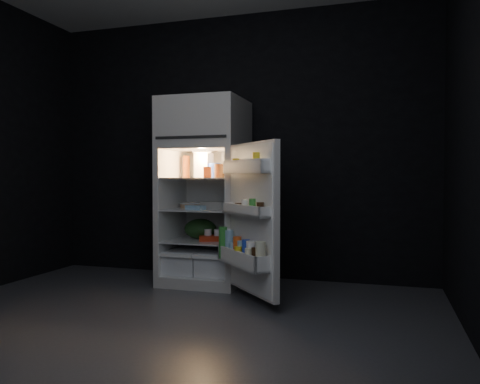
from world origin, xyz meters
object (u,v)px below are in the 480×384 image
(egg_carton, at_px, (216,205))
(fridge_door, at_px, (249,221))
(milk_jug, at_px, (204,165))
(yogurt_tray, at_px, (214,238))
(refrigerator, at_px, (206,185))

(egg_carton, bearing_deg, fridge_door, -49.33)
(fridge_door, relative_size, egg_carton, 4.16)
(milk_jug, distance_m, yogurt_tray, 0.73)
(fridge_door, distance_m, egg_carton, 0.79)
(fridge_door, xyz_separation_m, milk_jug, (-0.67, 0.70, 0.47))
(fridge_door, bearing_deg, refrigerator, 134.05)
(milk_jug, xyz_separation_m, yogurt_tray, (0.16, -0.15, -0.69))
(yogurt_tray, bearing_deg, refrigerator, 119.76)
(milk_jug, relative_size, yogurt_tray, 0.87)
(fridge_door, bearing_deg, yogurt_tray, 132.59)
(milk_jug, height_order, yogurt_tray, milk_jug)
(fridge_door, bearing_deg, milk_jug, 133.63)
(refrigerator, height_order, fridge_door, refrigerator)
(yogurt_tray, bearing_deg, milk_jug, 115.83)
(refrigerator, height_order, egg_carton, refrigerator)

